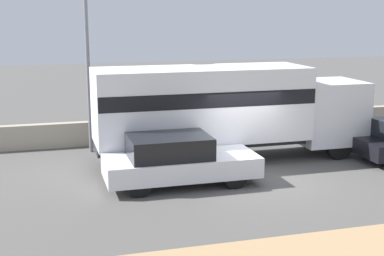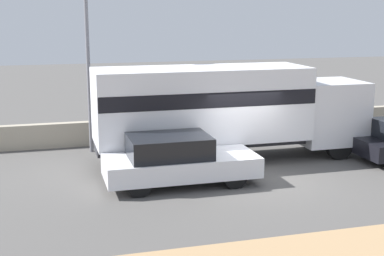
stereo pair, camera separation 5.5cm
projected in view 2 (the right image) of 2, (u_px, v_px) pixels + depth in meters
ground_plane at (256, 179)px, 16.41m from camera, size 80.00×80.00×0.00m
stone_wall_backdrop at (203, 127)px, 21.68m from camera, size 60.00×0.35×0.92m
street_lamp at (87, 38)px, 18.78m from camera, size 0.56×0.28×7.12m
box_truck at (225, 106)px, 18.11m from camera, size 9.44×2.42×3.23m
car_hatchback at (177, 160)px, 15.74m from camera, size 4.53×1.84×1.50m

